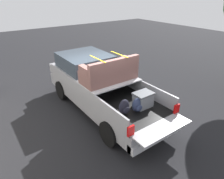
# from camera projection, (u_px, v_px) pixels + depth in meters

# --- Properties ---
(ground_plane) EXTENTS (40.00, 40.00, 0.00)m
(ground_plane) POSITION_uv_depth(u_px,v_px,m) (103.00, 109.00, 7.76)
(ground_plane) COLOR black
(pickup_truck) EXTENTS (6.05, 2.06, 2.23)m
(pickup_truck) POSITION_uv_depth(u_px,v_px,m) (97.00, 83.00, 7.61)
(pickup_truck) COLOR gray
(pickup_truck) RESTS_ON ground_plane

